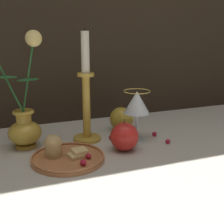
# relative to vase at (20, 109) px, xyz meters

# --- Properties ---
(ground_plane) EXTENTS (2.40, 2.40, 0.00)m
(ground_plane) POSITION_rel_vase_xyz_m (0.17, -0.08, -0.12)
(ground_plane) COLOR #B7B2A3
(ground_plane) RESTS_ON ground
(vase) EXTENTS (0.19, 0.10, 0.38)m
(vase) POSITION_rel_vase_xyz_m (0.00, 0.00, 0.00)
(vase) COLOR gold
(vase) RESTS_ON ground_plane
(plate_with_pastries) EXTENTS (0.20, 0.20, 0.07)m
(plate_with_pastries) POSITION_rel_vase_xyz_m (0.10, -0.14, -0.11)
(plate_with_pastries) COLOR #B77042
(plate_with_pastries) RESTS_ON ground_plane
(wine_glass) EXTENTS (0.08, 0.08, 0.16)m
(wine_glass) POSITION_rel_vase_xyz_m (0.35, -0.06, -0.00)
(wine_glass) COLOR silver
(wine_glass) RESTS_ON ground_plane
(candlestick) EXTENTS (0.09, 0.09, 0.35)m
(candlestick) POSITION_rel_vase_xyz_m (0.20, -0.01, 0.02)
(candlestick) COLOR gold
(candlestick) RESTS_ON ground_plane
(apple_beside_vase) EXTENTS (0.08, 0.08, 0.10)m
(apple_beside_vase) POSITION_rel_vase_xyz_m (0.28, -0.13, -0.08)
(apple_beside_vase) COLOR red
(apple_beside_vase) RESTS_ON ground_plane
(apple_near_glass) EXTENTS (0.08, 0.08, 0.10)m
(apple_near_glass) POSITION_rel_vase_xyz_m (0.34, 0.04, -0.08)
(apple_near_glass) COLOR #B2932D
(apple_near_glass) RESTS_ON ground_plane
(berry_near_plate) EXTENTS (0.01, 0.01, 0.01)m
(berry_near_plate) POSITION_rel_vase_xyz_m (0.43, -0.13, -0.11)
(berry_near_plate) COLOR #AD192D
(berry_near_plate) RESTS_ON ground_plane
(berry_front_center) EXTENTS (0.02, 0.02, 0.02)m
(berry_front_center) POSITION_rel_vase_xyz_m (0.27, -0.04, -0.11)
(berry_front_center) COLOR #AD192D
(berry_front_center) RESTS_ON ground_plane
(berry_by_glass_stem) EXTENTS (0.02, 0.02, 0.02)m
(berry_by_glass_stem) POSITION_rel_vase_xyz_m (0.42, -0.05, -0.11)
(berry_by_glass_stem) COLOR #AD192D
(berry_by_glass_stem) RESTS_ON ground_plane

